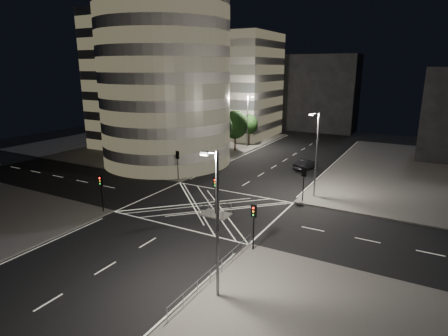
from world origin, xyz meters
The scene contains 24 objects.
ground centered at (0.00, 0.00, 0.00)m, with size 120.00×120.00×0.00m, color black.
sidewalk_far_left centered at (-29.00, 27.00, 0.07)m, with size 42.00×42.00×0.15m, color #5B5855.
central_island centered at (2.00, -1.50, 0.07)m, with size 3.00×2.00×0.15m, color slate.
office_tower_curved centered at (-20.74, 18.74, 12.65)m, with size 30.00×29.00×27.20m.
office_block_rear centered at (-22.00, 42.00, 11.15)m, with size 24.00×16.00×22.00m, color gray.
building_far_end centered at (-4.00, 58.00, 9.00)m, with size 18.00×8.00×18.00m, color black.
tree_a centered at (-10.50, 9.00, 4.89)m, with size 3.99×3.99×7.04m.
tree_b centered at (-10.50, 15.00, 4.54)m, with size 4.58×4.58×7.04m.
tree_c centered at (-10.50, 21.00, 5.18)m, with size 4.66×4.66×7.72m.
tree_d centered at (-10.50, 27.00, 4.96)m, with size 4.54×4.54×7.43m.
tree_e centered at (-10.50, 33.00, 4.23)m, with size 3.40×3.40×6.06m.
traffic_signal_fl centered at (-8.80, 6.80, 2.91)m, with size 0.55×0.22×4.00m.
traffic_signal_nl centered at (-8.80, -6.80, 2.91)m, with size 0.55×0.22×4.00m.
traffic_signal_fr centered at (8.80, 6.80, 2.91)m, with size 0.55×0.22×4.00m.
traffic_signal_nr centered at (8.80, -6.80, 2.91)m, with size 0.55×0.22×4.00m.
traffic_signal_island centered at (2.00, -1.50, 2.91)m, with size 0.55×0.22×4.00m.
street_lamp_left_near centered at (-9.44, 12.00, 5.54)m, with size 1.25×0.25×10.00m.
street_lamp_left_far centered at (-9.44, 30.00, 5.54)m, with size 1.25×0.25×10.00m.
street_lamp_right_far centered at (9.44, 9.00, 5.54)m, with size 1.25×0.25×10.00m.
street_lamp_right_near centered at (9.44, -14.00, 5.54)m, with size 1.25×0.25×10.00m.
railing_near_right centered at (8.30, -12.15, 0.70)m, with size 0.06×11.70×1.10m, color slate.
railing_island_south centered at (2.00, -2.40, 0.70)m, with size 2.80×0.06×1.10m, color slate.
railing_island_north centered at (2.00, -0.60, 0.70)m, with size 2.80×0.06×1.10m, color slate.
sedan centered at (4.75, 20.90, 0.77)m, with size 1.64×4.69×1.55m, color black.
Camera 1 is at (20.67, -33.21, 15.06)m, focal length 30.00 mm.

